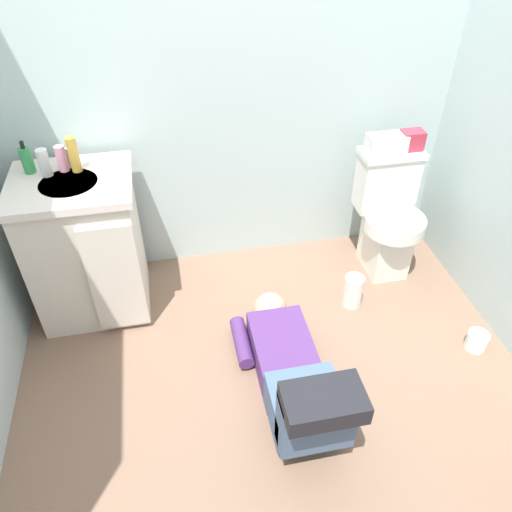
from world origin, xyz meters
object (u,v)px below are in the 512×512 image
at_px(soap_dispenser, 27,160).
at_px(bottle_amber, 74,155).
at_px(vanity_cabinet, 87,246).
at_px(bottle_pink, 62,159).
at_px(toilet, 388,216).
at_px(person_plumber, 293,374).
at_px(tissue_box, 386,143).
at_px(faucet, 68,158).
at_px(toiletry_bag, 412,140).
at_px(toilet_paper_roll, 477,341).
at_px(paper_towel_roll, 353,291).
at_px(bottle_white, 44,163).

relative_size(soap_dispenser, bottle_amber, 0.92).
bearing_deg(vanity_cabinet, bottle_pink, 104.51).
xyz_separation_m(toilet, person_plumber, (-0.80, -0.87, -0.19)).
distance_m(person_plumber, tissue_box, 1.38).
distance_m(vanity_cabinet, tissue_box, 1.73).
height_order(faucet, toiletry_bag, faucet).
bearing_deg(toilet_paper_roll, faucet, 155.57).
relative_size(tissue_box, paper_towel_roll, 1.09).
bearing_deg(paper_towel_roll, faucet, 162.60).
relative_size(vanity_cabinet, person_plumber, 0.77).
xyz_separation_m(person_plumber, paper_towel_roll, (0.50, 0.56, -0.08)).
bearing_deg(vanity_cabinet, toiletry_bag, 3.29).
bearing_deg(paper_towel_roll, bottle_white, 166.09).
bearing_deg(toilet, bottle_pink, 176.88).
bearing_deg(paper_towel_roll, bottle_amber, 164.11).
distance_m(paper_towel_roll, toilet_paper_roll, 0.70).
bearing_deg(bottle_pink, soap_dispenser, 174.86).
distance_m(person_plumber, toilet_paper_roll, 1.05).
height_order(toilet, bottle_white, bottle_white).
xyz_separation_m(faucet, toilet_paper_roll, (1.97, -0.90, -0.82)).
height_order(faucet, bottle_amber, bottle_amber).
bearing_deg(bottle_amber, person_plumber, -46.86).
height_order(tissue_box, soap_dispenser, soap_dispenser).
xyz_separation_m(faucet, soap_dispenser, (-0.19, -0.02, 0.02)).
distance_m(soap_dispenser, bottle_amber, 0.23).
relative_size(toiletry_bag, paper_towel_roll, 0.62).
xyz_separation_m(vanity_cabinet, person_plumber, (0.93, -0.86, -0.24)).
relative_size(vanity_cabinet, toilet_paper_roll, 7.45).
relative_size(toilet, tissue_box, 3.41).
bearing_deg(person_plumber, paper_towel_roll, 47.72).
xyz_separation_m(bottle_pink, bottle_amber, (0.06, -0.02, 0.02)).
bearing_deg(toiletry_bag, soap_dispenser, 179.43).
xyz_separation_m(vanity_cabinet, toilet_paper_roll, (1.97, -0.75, -0.37)).
relative_size(soap_dispenser, bottle_pink, 1.26).
relative_size(faucet, person_plumber, 0.09).
height_order(toiletry_bag, bottle_white, bottle_white).
bearing_deg(toilet, bottle_amber, 177.35).
bearing_deg(toiletry_bag, bottle_white, -179.16).
bearing_deg(vanity_cabinet, soap_dispenser, 146.90).
bearing_deg(tissue_box, bottle_amber, -179.59).
height_order(toilet, toiletry_bag, toiletry_bag).
relative_size(person_plumber, toilet_paper_roll, 9.68).
distance_m(faucet, paper_towel_roll, 1.69).
bearing_deg(toilet, bottle_white, 178.07).
bearing_deg(faucet, bottle_amber, -53.50).
bearing_deg(bottle_pink, paper_towel_roll, -15.86).
xyz_separation_m(faucet, tissue_box, (1.69, -0.04, -0.07)).
distance_m(toilet, toiletry_bag, 0.46).
height_order(faucet, person_plumber, faucet).
xyz_separation_m(vanity_cabinet, faucet, (-0.00, 0.15, 0.45)).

